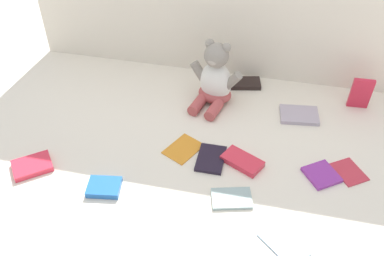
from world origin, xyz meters
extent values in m
plane|color=silver|center=(0.00, 0.00, 0.00)|extent=(3.20, 3.20, 0.00)
ellipsoid|color=white|center=(0.04, 0.19, 0.08)|extent=(0.14, 0.12, 0.16)
ellipsoid|color=#B24C4C|center=(0.03, 0.19, 0.03)|extent=(0.15, 0.13, 0.06)
sphere|color=gray|center=(0.03, 0.19, 0.20)|extent=(0.11, 0.11, 0.09)
ellipsoid|color=#AEA599|center=(0.03, 0.16, 0.19)|extent=(0.04, 0.03, 0.03)
sphere|color=gray|center=(0.01, 0.21, 0.23)|extent=(0.04, 0.04, 0.03)
sphere|color=gray|center=(0.07, 0.19, 0.23)|extent=(0.04, 0.04, 0.03)
cylinder|color=gray|center=(-0.03, 0.20, 0.11)|extent=(0.08, 0.05, 0.08)
cylinder|color=gray|center=(0.10, 0.17, 0.11)|extent=(0.08, 0.05, 0.08)
cylinder|color=#B24C4C|center=(-0.02, 0.12, 0.02)|extent=(0.06, 0.10, 0.04)
cylinder|color=#B24C4C|center=(0.05, 0.10, 0.02)|extent=(0.06, 0.10, 0.04)
cube|color=red|center=(0.56, 0.26, 0.06)|extent=(0.08, 0.03, 0.13)
cube|color=#DB2E42|center=(-0.47, -0.29, 0.01)|extent=(0.15, 0.14, 0.02)
cube|color=#BD2E3E|center=(0.51, -0.09, 0.00)|extent=(0.12, 0.13, 0.01)
cube|color=black|center=(0.13, 0.31, 0.01)|extent=(0.14, 0.10, 0.02)
cube|color=black|center=(0.08, -0.13, 0.01)|extent=(0.09, 0.12, 0.01)
cube|color=#D82E42|center=(0.18, -0.12, 0.01)|extent=(0.15, 0.12, 0.02)
cube|color=purple|center=(0.43, -0.12, 0.01)|extent=(0.13, 0.13, 0.01)
cube|color=#235FAD|center=(-0.21, -0.32, 0.01)|extent=(0.11, 0.09, 0.02)
cube|color=#7BA3CD|center=(0.33, -0.40, 0.00)|extent=(0.15, 0.14, 0.01)
cube|color=#A69AAB|center=(0.35, 0.16, 0.01)|extent=(0.15, 0.11, 0.01)
cube|color=#8FA7A6|center=(0.17, -0.28, 0.01)|extent=(0.13, 0.10, 0.01)
cube|color=orange|center=(-0.02, -0.10, 0.00)|extent=(0.13, 0.15, 0.01)
camera|label=1|loc=(0.23, -1.10, 1.01)|focal=40.56mm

